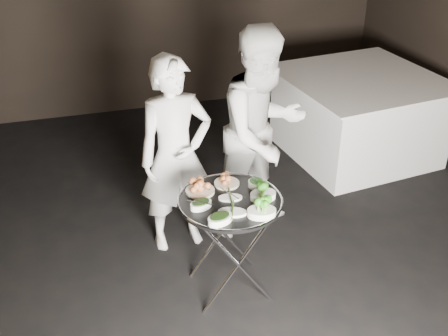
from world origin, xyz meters
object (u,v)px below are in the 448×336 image
object	(u,v)px
tray_stand	(230,241)
serving_tray	(230,201)
dining_table	(357,116)
waiter_left	(176,156)
waiter_right	(263,133)

from	to	relation	value
tray_stand	serving_tray	world-z (taller)	serving_tray
tray_stand	dining_table	distance (m)	2.54
tray_stand	dining_table	bearing A→B (deg)	41.62
serving_tray	dining_table	bearing A→B (deg)	41.62
waiter_left	serving_tray	bearing A→B (deg)	-77.25
tray_stand	waiter_right	bearing A→B (deg)	56.09
serving_tray	dining_table	distance (m)	2.56
waiter_right	waiter_left	bearing A→B (deg)	164.45
waiter_right	dining_table	world-z (taller)	waiter_right
serving_tray	waiter_right	size ratio (longest dim) A/B	0.41
waiter_right	dining_table	size ratio (longest dim) A/B	1.16
waiter_left	dining_table	bearing A→B (deg)	18.92
tray_stand	waiter_left	size ratio (longest dim) A/B	0.48
serving_tray	waiter_right	bearing A→B (deg)	56.09
serving_tray	tray_stand	bearing A→B (deg)	-153.43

